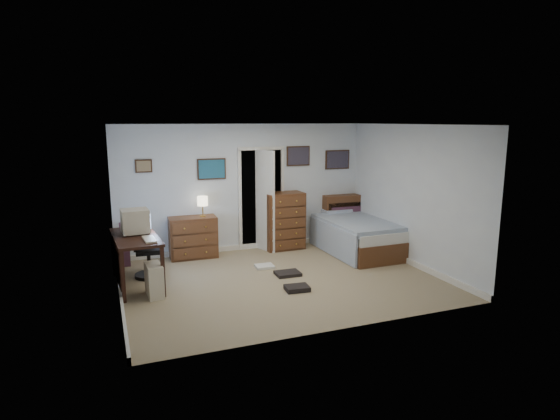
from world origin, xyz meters
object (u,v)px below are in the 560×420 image
object	(u,v)px
office_chair	(145,255)
low_dresser	(193,237)
tall_dresser	(284,221)
computer_desk	(129,248)
bed	(354,235)

from	to	relation	value
office_chair	low_dresser	size ratio (longest dim) A/B	1.14
low_dresser	tall_dresser	world-z (taller)	tall_dresser
computer_desk	office_chair	world-z (taller)	office_chair
low_dresser	tall_dresser	size ratio (longest dim) A/B	0.77
computer_desk	office_chair	bearing A→B (deg)	52.11
low_dresser	bed	world-z (taller)	low_dresser
tall_dresser	bed	xyz separation A→B (m)	(1.24, -0.68, -0.24)
low_dresser	bed	bearing A→B (deg)	-10.80
bed	office_chair	bearing A→B (deg)	-178.53
tall_dresser	bed	size ratio (longest dim) A/B	0.53
computer_desk	low_dresser	world-z (taller)	computer_desk
computer_desk	low_dresser	xyz separation A→B (m)	(1.21, 1.23, -0.23)
office_chair	tall_dresser	world-z (taller)	tall_dresser
tall_dresser	bed	distance (m)	1.43
computer_desk	bed	size ratio (longest dim) A/B	0.66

